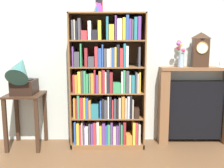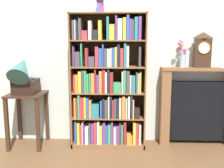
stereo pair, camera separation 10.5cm
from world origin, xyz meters
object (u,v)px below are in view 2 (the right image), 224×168
flower_vase (182,54)px  teacup_with_saucer (224,65)px  cup_stack (100,4)px  gramophone (23,76)px  fireplace_mantel (197,107)px  bookshelf (107,87)px  side_table_left (27,108)px  mantel_clock (203,50)px

flower_vase → teacup_with_saucer: 0.56m
cup_stack → gramophone: bearing=-169.6°
cup_stack → fireplace_mantel: (1.28, 0.04, -1.31)m
bookshelf → flower_vase: 1.04m
bookshelf → gramophone: 1.06m
side_table_left → gramophone: bearing=-90.0°
gramophone → flower_vase: bearing=5.6°
bookshelf → side_table_left: size_ratio=2.43×
flower_vase → bookshelf: bearing=-175.0°
mantel_clock → bookshelf: bearing=-175.8°
bookshelf → cup_stack: 1.05m
bookshelf → side_table_left: bookshelf is taller
side_table_left → teacup_with_saucer: size_ratio=5.53×
cup_stack → flower_vase: size_ratio=0.66×
bookshelf → cup_stack: size_ratio=7.44×
gramophone → teacup_with_saucer: gramophone is taller
side_table_left → cup_stack: bearing=6.1°
fireplace_mantel → flower_vase: (-0.24, -0.02, 0.69)m
fireplace_mantel → teacup_with_saucer: size_ratio=8.12×
flower_vase → side_table_left: bearing=-176.5°
teacup_with_saucer → mantel_clock: bearing=-179.5°
gramophone → cup_stack: bearing=10.4°
gramophone → fireplace_mantel: (2.23, 0.22, -0.43)m
cup_stack → side_table_left: size_ratio=0.33×
mantel_clock → teacup_with_saucer: mantel_clock is taller
fireplace_mantel → teacup_with_saucer: (0.31, -0.02, 0.55)m
bookshelf → mantel_clock: size_ratio=3.82×
cup_stack → mantel_clock: size_ratio=0.51×
side_table_left → flower_vase: 2.12m
side_table_left → fireplace_mantel: bearing=3.7°
gramophone → teacup_with_saucer: (2.54, 0.20, 0.12)m
cup_stack → flower_vase: (1.04, 0.02, -0.62)m
teacup_with_saucer → side_table_left: bearing=-177.1°
side_table_left → flower_vase: (1.99, 0.12, 0.69)m
bookshelf → fireplace_mantel: 1.22m
bookshelf → gramophone: bookshelf is taller
bookshelf → side_table_left: 1.08m
bookshelf → gramophone: (-1.04, -0.11, 0.16)m
side_table_left → mantel_clock: (2.25, 0.13, 0.75)m
bookshelf → teacup_with_saucer: bearing=3.4°
cup_stack → side_table_left: (-0.95, -0.10, -1.32)m
side_table_left → fireplace_mantel: (2.23, 0.15, 0.00)m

